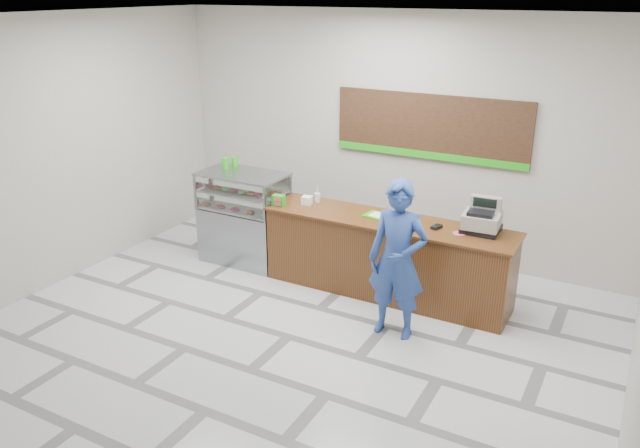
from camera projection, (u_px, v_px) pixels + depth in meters
The scene contains 16 objects.
floor at pixel (288, 337), 7.19m from camera, with size 7.00×7.00×0.00m, color silver.
back_wall at pixel (394, 136), 9.02m from camera, with size 7.00×7.00×0.00m, color #B7B3A8.
ceiling at pixel (282, 18), 5.93m from camera, with size 7.00×7.00×0.00m, color silver.
sales_counter at pixel (387, 257), 8.03m from camera, with size 3.26×0.76×1.03m.
display_case at pixel (244, 217), 8.96m from camera, with size 1.22×0.72×1.33m.
menu_board at pixel (430, 128), 8.68m from camera, with size 2.80×0.06×0.90m.
cash_register at pixel (482, 219), 7.43m from camera, with size 0.46×0.48×0.40m.
card_terminal at pixel (437, 227), 7.56m from camera, with size 0.08×0.15×0.04m, color black.
serving_tray at pixel (379, 216), 7.94m from camera, with size 0.40×0.32×0.02m.
napkin_box at pixel (307, 200), 8.38m from camera, with size 0.13×0.13×0.11m, color white.
straw_cup at pixel (317, 198), 8.47m from camera, with size 0.08×0.08×0.12m, color silver.
promo_box at pixel (279, 200), 8.33m from camera, with size 0.16×0.11×0.15m, color green.
donut_decal at pixel (459, 233), 7.41m from camera, with size 0.16×0.16×0.00m, color #D04B64.
green_cup_left at pixel (225, 163), 8.94m from camera, with size 0.10×0.10×0.16m, color green.
green_cup_right at pixel (235, 162), 9.03m from camera, with size 0.09×0.09×0.14m, color green.
customer at pixel (397, 260), 6.95m from camera, with size 0.67×0.44×1.85m, color #294591.
Camera 1 is at (3.31, -5.31, 3.79)m, focal length 35.00 mm.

